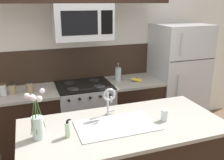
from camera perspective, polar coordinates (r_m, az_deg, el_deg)
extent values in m
cube|color=silver|center=(3.82, -3.52, 6.49)|extent=(5.20, 0.10, 2.60)
cube|color=#332319|center=(3.73, -7.67, 3.73)|extent=(3.02, 0.01, 0.48)
cube|color=black|center=(3.60, -18.12, -9.66)|extent=(0.76, 0.62, 0.88)
cube|color=#9E998E|center=(3.43, -18.84, -2.86)|extent=(0.79, 0.65, 0.03)
cube|color=black|center=(3.90, 4.78, -6.67)|extent=(0.75, 0.62, 0.88)
cube|color=#9E998E|center=(3.73, 4.95, -0.29)|extent=(0.78, 0.65, 0.03)
cube|color=#B7BABF|center=(3.67, -6.15, -8.02)|extent=(0.76, 0.62, 0.91)
cube|color=black|center=(3.49, -6.40, -1.18)|extent=(0.76, 0.62, 0.01)
cylinder|color=black|center=(3.33, -8.92, -2.06)|extent=(0.15, 0.15, 0.01)
cylinder|color=black|center=(3.41, -2.89, -1.40)|extent=(0.15, 0.15, 0.01)
cylinder|color=black|center=(3.59, -9.74, -0.67)|extent=(0.15, 0.15, 0.01)
cylinder|color=black|center=(3.66, -4.12, -0.09)|extent=(0.15, 0.15, 0.01)
cylinder|color=black|center=(3.17, -9.83, -4.61)|extent=(0.03, 0.02, 0.03)
cylinder|color=black|center=(3.19, -7.40, -4.33)|extent=(0.03, 0.02, 0.03)
cylinder|color=black|center=(3.22, -5.02, -4.05)|extent=(0.03, 0.02, 0.03)
cylinder|color=black|center=(3.25, -2.69, -3.76)|extent=(0.03, 0.02, 0.03)
cylinder|color=black|center=(3.29, -0.41, -3.48)|extent=(0.03, 0.02, 0.03)
cube|color=#B7BABF|center=(3.30, -6.84, 13.09)|extent=(0.74, 0.40, 0.45)
cube|color=black|center=(3.09, -7.36, 12.77)|extent=(0.45, 0.00, 0.29)
cube|color=black|center=(3.18, -1.16, 13.04)|extent=(0.15, 0.00, 0.29)
cube|color=#B7BABF|center=(4.12, 14.56, 0.38)|extent=(0.78, 0.72, 1.71)
cube|color=black|center=(3.75, 18.05, 4.32)|extent=(0.75, 0.00, 0.01)
cylinder|color=#99999E|center=(3.55, 15.52, 7.79)|extent=(0.01, 0.01, 0.31)
cylinder|color=#99999E|center=(3.75, 14.59, -3.59)|extent=(0.01, 0.01, 0.65)
cylinder|color=silver|center=(3.40, -23.65, -2.06)|extent=(0.08, 0.08, 0.13)
cylinder|color=#4C331E|center=(3.38, -23.80, -0.87)|extent=(0.08, 0.08, 0.01)
cylinder|color=#997F5B|center=(3.38, -21.85, -2.02)|extent=(0.08, 0.08, 0.13)
cylinder|color=black|center=(3.36, -21.98, -0.90)|extent=(0.08, 0.08, 0.01)
cylinder|color=#997F5B|center=(3.37, -18.27, -1.63)|extent=(0.08, 0.08, 0.13)
cylinder|color=black|center=(3.35, -18.38, -0.47)|extent=(0.08, 0.08, 0.01)
ellipsoid|color=yellow|center=(3.67, 5.54, 0.01)|extent=(0.15, 0.14, 0.06)
ellipsoid|color=yellow|center=(3.68, 5.51, 0.09)|extent=(0.17, 0.11, 0.06)
ellipsoid|color=yellow|center=(3.67, 5.70, 0.03)|extent=(0.18, 0.06, 0.06)
ellipsoid|color=yellow|center=(3.69, 5.69, 0.11)|extent=(0.18, 0.06, 0.06)
ellipsoid|color=yellow|center=(3.68, 5.88, 0.05)|extent=(0.17, 0.10, 0.06)
ellipsoid|color=yellow|center=(3.69, 5.84, 0.13)|extent=(0.16, 0.14, 0.06)
cylinder|color=brown|center=(3.67, 5.71, 0.50)|extent=(0.02, 0.02, 0.03)
cylinder|color=silver|center=(3.67, 1.41, 1.22)|extent=(0.09, 0.09, 0.18)
cylinder|color=#A3A3AA|center=(3.64, 1.42, 2.73)|extent=(0.08, 0.08, 0.02)
cylinder|color=#A3A3AA|center=(3.63, 1.43, 3.26)|extent=(0.01, 0.01, 0.05)
sphere|color=#A3A3AA|center=(3.63, 1.43, 3.77)|extent=(0.02, 0.02, 0.02)
cube|color=#9E998E|center=(2.43, 2.74, -10.48)|extent=(1.95, 0.92, 0.03)
cube|color=#ADAFB5|center=(2.39, 1.06, -10.32)|extent=(0.76, 0.44, 0.01)
cube|color=#ADAFB5|center=(2.38, -2.99, -12.64)|extent=(0.30, 0.33, 0.15)
cube|color=#ADAFB5|center=(2.49, 4.89, -11.26)|extent=(0.30, 0.33, 0.15)
cylinder|color=#B7BABF|center=(2.61, -0.96, -7.68)|extent=(0.04, 0.04, 0.02)
cylinder|color=#B7BABF|center=(2.56, -0.97, -5.25)|extent=(0.02, 0.02, 0.22)
torus|color=#B7BABF|center=(2.47, -0.58, -3.37)|extent=(0.13, 0.02, 0.13)
cylinder|color=#B7BABF|center=(2.43, -0.15, -4.46)|extent=(0.02, 0.02, 0.06)
cube|color=#B7BABF|center=(2.61, -0.23, -7.07)|extent=(0.07, 0.01, 0.01)
cylinder|color=beige|center=(2.22, -10.08, -11.20)|extent=(0.05, 0.05, 0.13)
cylinder|color=black|center=(2.18, -10.18, -9.43)|extent=(0.02, 0.02, 0.02)
cube|color=black|center=(2.18, -9.79, -8.96)|extent=(0.03, 0.01, 0.01)
cylinder|color=silver|center=(2.52, 11.88, -7.88)|extent=(0.07, 0.07, 0.11)
cylinder|color=silver|center=(2.24, -16.61, -10.39)|extent=(0.10, 0.10, 0.20)
cylinder|color=silver|center=(2.27, -16.47, -11.82)|extent=(0.09, 0.09, 0.06)
cylinder|color=#386B2D|center=(2.16, -17.68, -7.53)|extent=(0.06, 0.05, 0.35)
sphere|color=silver|center=(2.08, -18.92, -3.44)|extent=(0.04, 0.04, 0.04)
cylinder|color=#386B2D|center=(2.16, -17.03, -7.79)|extent=(0.02, 0.06, 0.33)
sphere|color=silver|center=(2.07, -17.57, -3.97)|extent=(0.05, 0.05, 0.05)
cylinder|color=#386B2D|center=(2.17, -17.11, -7.70)|extent=(0.02, 0.04, 0.33)
sphere|color=silver|center=(2.09, -17.73, -3.83)|extent=(0.05, 0.05, 0.05)
cylinder|color=#386B2D|center=(2.21, -16.45, -7.76)|extent=(0.04, 0.04, 0.28)
sphere|color=silver|center=(2.18, -16.39, -4.10)|extent=(0.06, 0.06, 0.06)
cylinder|color=#386B2D|center=(2.21, -16.10, -6.94)|extent=(0.07, 0.06, 0.34)
sphere|color=silver|center=(2.17, -15.68, -2.41)|extent=(0.04, 0.04, 0.04)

